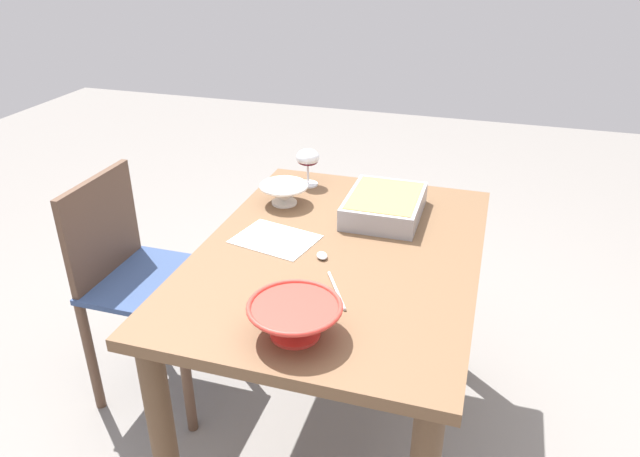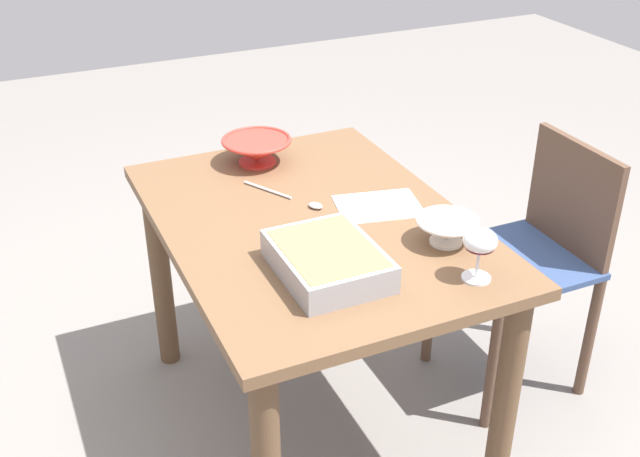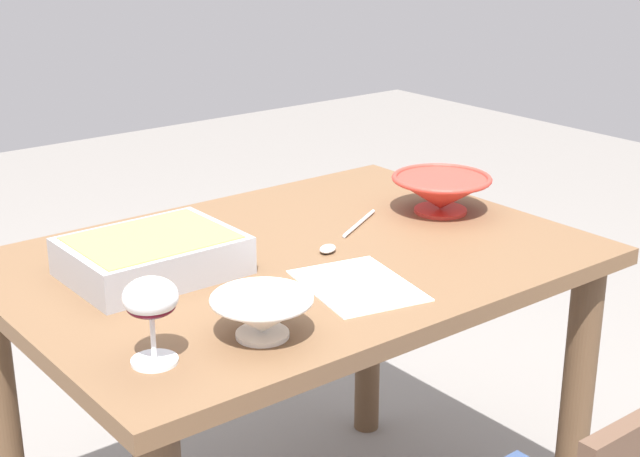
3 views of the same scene
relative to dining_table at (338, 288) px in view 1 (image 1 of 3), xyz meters
The scene contains 9 objects.
ground_plane 0.61m from the dining_table, ahead, with size 8.00×8.00×0.00m, color gray.
dining_table is the anchor object (origin of this frame).
chair 0.77m from the dining_table, 85.23° to the left, with size 0.40×0.42×0.84m.
wine_glass 0.55m from the dining_table, 28.48° to the left, with size 0.08×0.08×0.14m.
casserole_dish 0.33m from the dining_table, 16.30° to the right, with size 0.31×0.24×0.07m.
mixing_bowl 0.45m from the dining_table, behind, with size 0.22×0.22×0.09m.
small_bowl 0.41m from the dining_table, 45.47° to the left, with size 0.17×0.17×0.07m.
serving_spoon 0.18m from the dining_table, behind, with size 0.26×0.16×0.01m.
napkin 0.24m from the dining_table, 87.71° to the left, with size 0.18×0.24×0.00m, color white.
Camera 1 is at (-1.47, -0.39, 1.60)m, focal length 33.19 mm.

